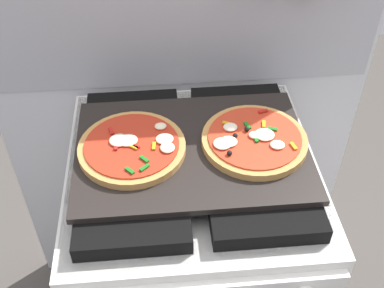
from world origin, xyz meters
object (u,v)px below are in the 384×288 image
Objects in this scene: baking_tray at (192,150)px; pizza_left at (133,146)px; pizza_right at (253,139)px; stove at (192,262)px.

baking_tray is 0.14m from pizza_left.
baking_tray is 0.15m from pizza_right.
pizza_right is (0.14, 0.00, 0.02)m from baking_tray.
stove is at bearing -1.91° from pizza_left.
baking_tray is at bearing 90.00° from stove.
stove is 1.67× the size of baking_tray.
pizza_left is 1.00× the size of pizza_right.
stove is 0.50m from pizza_left.
pizza_right is (0.14, 0.01, 0.48)m from stove.
stove is 0.50m from pizza_right.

